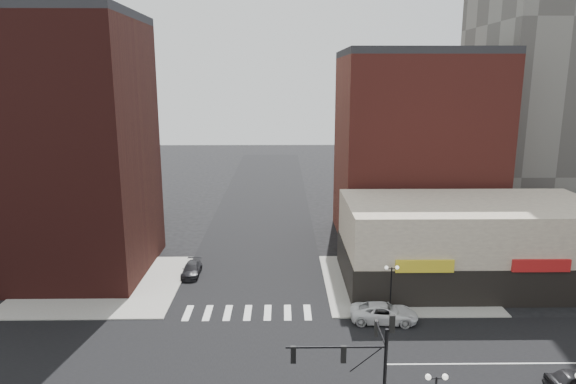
{
  "coord_description": "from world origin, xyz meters",
  "views": [
    {
      "loc": [
        2.82,
        -32.22,
        19.59
      ],
      "look_at": [
        3.31,
        6.22,
        11.0
      ],
      "focal_mm": 32.0,
      "sensor_mm": 36.0,
      "label": 1
    }
  ],
  "objects": [
    {
      "name": "ground",
      "position": [
        0.0,
        0.0,
        0.0
      ],
      "size": [
        240.0,
        240.0,
        0.0
      ],
      "primitive_type": "plane",
      "color": "black",
      "rests_on": "ground"
    },
    {
      "name": "road_ew",
      "position": [
        0.0,
        0.0,
        0.01
      ],
      "size": [
        200.0,
        14.0,
        0.02
      ],
      "primitive_type": "cube",
      "color": "black",
      "rests_on": "ground"
    },
    {
      "name": "road_ns",
      "position": [
        0.0,
        0.0,
        0.01
      ],
      "size": [
        14.0,
        200.0,
        0.02
      ],
      "primitive_type": "cube",
      "color": "black",
      "rests_on": "ground"
    },
    {
      "name": "sidewalk_nw",
      "position": [
        -14.5,
        14.5,
        0.06
      ],
      "size": [
        15.0,
        15.0,
        0.12
      ],
      "primitive_type": "cube",
      "color": "gray",
      "rests_on": "ground"
    },
    {
      "name": "sidewalk_ne",
      "position": [
        14.5,
        14.5,
        0.06
      ],
      "size": [
        15.0,
        15.0,
        0.12
      ],
      "primitive_type": "cube",
      "color": "gray",
      "rests_on": "ground"
    },
    {
      "name": "building_nw",
      "position": [
        -19.0,
        18.5,
        12.5
      ],
      "size": [
        16.0,
        15.0,
        25.0
      ],
      "primitive_type": "cube",
      "color": "#3B1513",
      "rests_on": "ground"
    },
    {
      "name": "building_nw_low",
      "position": [
        -32.0,
        34.0,
        6.0
      ],
      "size": [
        20.0,
        18.0,
        12.0
      ],
      "primitive_type": "cube",
      "color": "#3B1513",
      "rests_on": "ground"
    },
    {
      "name": "building_ne_midrise",
      "position": [
        19.0,
        29.5,
        11.0
      ],
      "size": [
        18.0,
        15.0,
        22.0
      ],
      "primitive_type": "cube",
      "color": "maroon",
      "rests_on": "ground"
    },
    {
      "name": "building_ne_row",
      "position": [
        21.0,
        15.0,
        3.3
      ],
      "size": [
        24.2,
        12.2,
        8.0
      ],
      "color": "beige",
      "rests_on": "ground"
    },
    {
      "name": "traffic_signal",
      "position": [
        7.24,
        -7.83,
        4.96
      ],
      "size": [
        5.59,
        3.09,
        7.77
      ],
      "color": "black",
      "rests_on": "ground"
    },
    {
      "name": "street_lamp_ne",
      "position": [
        12.0,
        8.0,
        3.29
      ],
      "size": [
        1.22,
        0.32,
        4.16
      ],
      "color": "black",
      "rests_on": "sidewalk_ne"
    },
    {
      "name": "white_suv",
      "position": [
        11.18,
        6.5,
        0.76
      ],
      "size": [
        5.69,
        3.01,
        1.53
      ],
      "primitive_type": "imported",
      "rotation": [
        0.0,
        0.0,
        1.48
      ],
      "color": "silver",
      "rests_on": "ground"
    },
    {
      "name": "dark_sedan_north",
      "position": [
        -6.32,
        16.87,
        0.62
      ],
      "size": [
        1.74,
        4.25,
        1.23
      ],
      "primitive_type": "imported",
      "rotation": [
        0.0,
        0.0,
        0.0
      ],
      "color": "black",
      "rests_on": "ground"
    }
  ]
}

